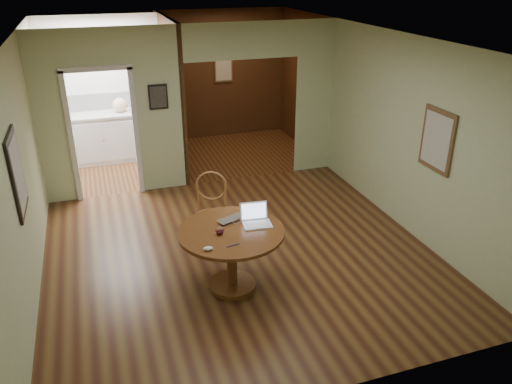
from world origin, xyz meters
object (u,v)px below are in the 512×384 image
object	(u,v)px
dining_table	(231,245)
open_laptop	(256,218)
chair	(211,207)
closed_laptop	(234,221)

from	to	relation	value
dining_table	open_laptop	world-z (taller)	open_laptop
dining_table	chair	size ratio (longest dim) A/B	1.15
dining_table	closed_laptop	xyz separation A→B (m)	(0.09, 0.19, 0.21)
closed_laptop	chair	bearing A→B (deg)	72.53
chair	closed_laptop	distance (m)	0.82
open_laptop	closed_laptop	world-z (taller)	open_laptop
dining_table	chair	xyz separation A→B (m)	(0.00, 0.98, 0.03)
open_laptop	closed_laptop	size ratio (longest dim) A/B	1.01
dining_table	chair	bearing A→B (deg)	89.76
dining_table	closed_laptop	bearing A→B (deg)	64.81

